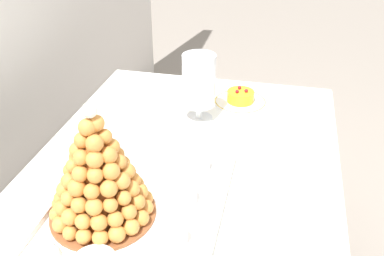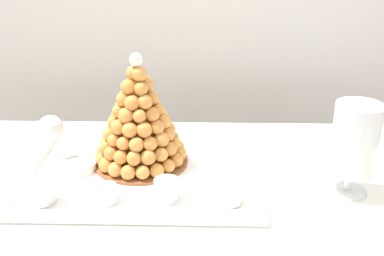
% 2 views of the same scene
% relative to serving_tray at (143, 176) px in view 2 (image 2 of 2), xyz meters
% --- Properties ---
extents(buffet_table, '(1.57, 0.94, 0.75)m').
position_rel_serving_tray_xyz_m(buffet_table, '(0.12, -0.07, -0.09)').
color(buffet_table, brown).
rests_on(buffet_table, ground_plane).
extents(serving_tray, '(0.64, 0.45, 0.02)m').
position_rel_serving_tray_xyz_m(serving_tray, '(0.00, 0.00, 0.00)').
color(serving_tray, white).
rests_on(serving_tray, buffet_table).
extents(croquembouche, '(0.27, 0.27, 0.33)m').
position_rel_serving_tray_xyz_m(croquembouche, '(-0.02, 0.08, 0.13)').
color(croquembouche, brown).
rests_on(croquembouche, serving_tray).
extents(dessert_cup_left, '(0.06, 0.06, 0.06)m').
position_rel_serving_tray_xyz_m(dessert_cup_left, '(-0.23, -0.14, 0.03)').
color(dessert_cup_left, silver).
rests_on(dessert_cup_left, serving_tray).
extents(dessert_cup_mid_left, '(0.05, 0.05, 0.05)m').
position_rel_serving_tray_xyz_m(dessert_cup_mid_left, '(-0.07, -0.13, 0.02)').
color(dessert_cup_mid_left, silver).
rests_on(dessert_cup_mid_left, serving_tray).
extents(dessert_cup_centre, '(0.06, 0.06, 0.06)m').
position_rel_serving_tray_xyz_m(dessert_cup_centre, '(0.07, -0.12, 0.03)').
color(dessert_cup_centre, silver).
rests_on(dessert_cup_centre, serving_tray).
extents(dessert_cup_mid_right, '(0.05, 0.05, 0.05)m').
position_rel_serving_tray_xyz_m(dessert_cup_mid_right, '(0.24, -0.13, 0.03)').
color(dessert_cup_mid_right, silver).
rests_on(dessert_cup_mid_right, serving_tray).
extents(creme_brulee_ramekin, '(0.10, 0.10, 0.02)m').
position_rel_serving_tray_xyz_m(creme_brulee_ramekin, '(-0.19, 0.03, 0.02)').
color(creme_brulee_ramekin, white).
rests_on(creme_brulee_ramekin, serving_tray).
extents(macaron_goblet, '(0.12, 0.12, 0.24)m').
position_rel_serving_tray_xyz_m(macaron_goblet, '(0.55, -0.06, 0.14)').
color(macaron_goblet, white).
rests_on(macaron_goblet, buffet_table).
extents(wine_glass, '(0.08, 0.08, 0.15)m').
position_rel_serving_tray_xyz_m(wine_glass, '(-0.27, 0.09, 0.10)').
color(wine_glass, silver).
rests_on(wine_glass, buffet_table).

